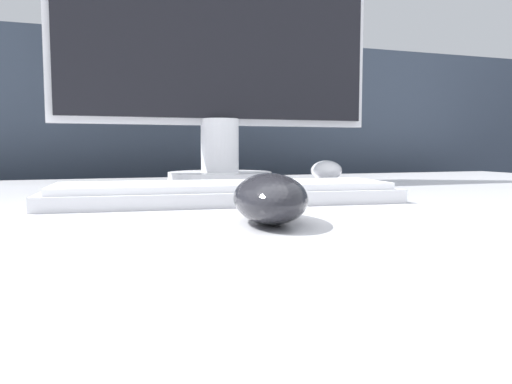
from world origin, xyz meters
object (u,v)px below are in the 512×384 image
(monitor, at_px, (219,43))
(computer_mouse_far, at_px, (326,170))
(keyboard, at_px, (224,193))
(computer_mouse_near, at_px, (270,198))

(monitor, bearing_deg, computer_mouse_far, -1.07)
(keyboard, distance_m, computer_mouse_far, 0.44)
(computer_mouse_near, height_order, monitor, monitor)
(keyboard, height_order, computer_mouse_far, computer_mouse_far)
(monitor, bearing_deg, computer_mouse_near, -99.99)
(keyboard, relative_size, monitor, 0.71)
(keyboard, xyz_separation_m, monitor, (0.08, 0.33, 0.24))
(computer_mouse_near, relative_size, computer_mouse_far, 1.04)
(computer_mouse_near, bearing_deg, keyboard, 102.76)
(computer_mouse_near, distance_m, computer_mouse_far, 0.58)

